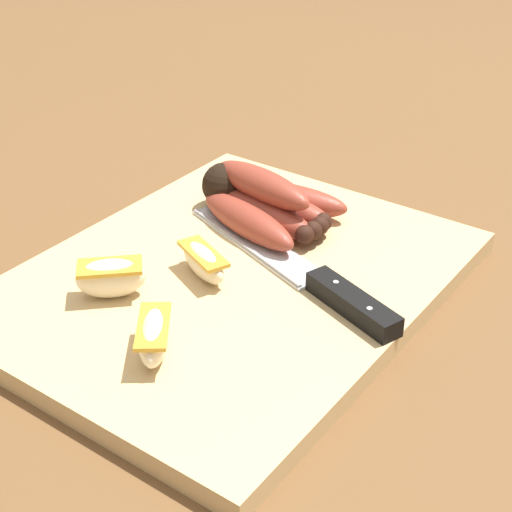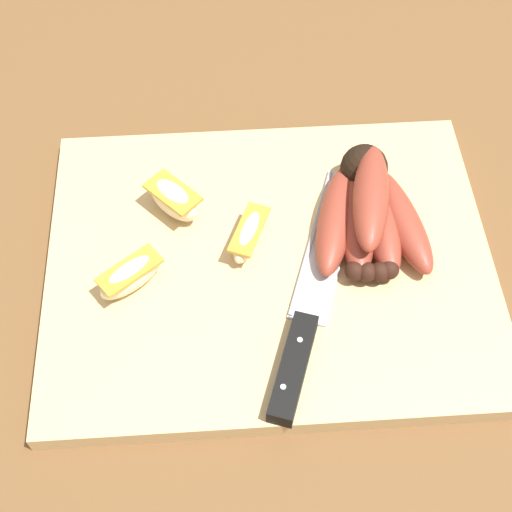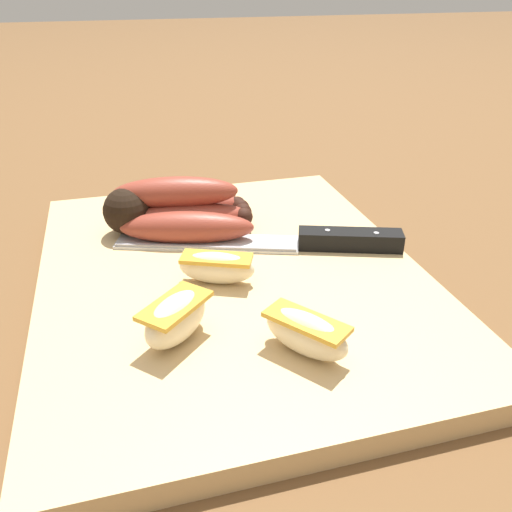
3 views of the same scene
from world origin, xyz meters
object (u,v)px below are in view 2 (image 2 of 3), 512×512
(apple_wedge_near, at_px, (174,199))
(chefs_knife, at_px, (305,321))
(banana_bunch, at_px, (368,210))
(apple_wedge_far, at_px, (131,276))
(apple_wedge_middle, at_px, (249,235))

(apple_wedge_near, bearing_deg, chefs_knife, -49.61)
(banana_bunch, xyz_separation_m, apple_wedge_near, (-0.19, 0.03, -0.00))
(banana_bunch, relative_size, apple_wedge_near, 2.41)
(chefs_knife, relative_size, apple_wedge_far, 4.13)
(apple_wedge_middle, bearing_deg, apple_wedge_far, -159.90)
(banana_bunch, distance_m, chefs_knife, 0.13)
(banana_bunch, distance_m, apple_wedge_middle, 0.12)
(banana_bunch, bearing_deg, apple_wedge_near, 171.74)
(chefs_knife, xyz_separation_m, apple_wedge_far, (-0.16, 0.05, 0.01))
(apple_wedge_near, height_order, apple_wedge_middle, apple_wedge_near)
(apple_wedge_near, distance_m, apple_wedge_far, 0.09)
(apple_wedge_middle, bearing_deg, apple_wedge_near, 148.06)
(apple_wedge_near, height_order, apple_wedge_far, apple_wedge_near)
(chefs_knife, xyz_separation_m, apple_wedge_middle, (-0.04, 0.09, 0.01))
(chefs_knife, height_order, apple_wedge_middle, apple_wedge_middle)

